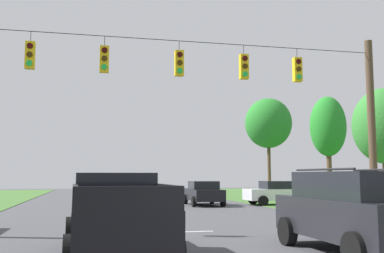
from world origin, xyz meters
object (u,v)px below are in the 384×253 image
Objects in this scene: overhead_signal_span at (173,111)px; tree_roadside_far_right at (268,123)px; suv_black at (353,210)px; distant_car_oncoming at (203,193)px; pickup_truck at (116,215)px; distant_car_crossing_white at (279,192)px; tree_roadside_left at (328,127)px.

overhead_signal_span is 2.05× the size of tree_roadside_far_right.
overhead_signal_span is 7.53m from suv_black.
tree_roadside_far_right is (7.52, 23.84, 4.97)m from suv_black.
distant_car_oncoming is at bearing 87.72° from suv_black.
pickup_truck reaches higher than distant_car_crossing_white.
suv_black reaches higher than distant_car_crossing_white.
overhead_signal_span reaches higher than pickup_truck.
distant_car_crossing_white and distant_car_oncoming have the same top height.
suv_black is 18.26m from distant_car_crossing_white.
pickup_truck is 5.72m from suv_black.
tree_roadside_far_right is at bearing 72.77° from distant_car_crossing_white.
distant_car_oncoming is at bearing 71.22° from overhead_signal_span.
suv_black is 25.49m from tree_roadside_far_right.
pickup_truck is 0.75× the size of tree_roadside_left.
suv_black is at bearing -92.28° from distant_car_oncoming.
overhead_signal_span is at bearing -127.94° from distant_car_crossing_white.
tree_roadside_left reaches higher than pickup_truck.
tree_roadside_far_right is at bearing 40.08° from distant_car_oncoming.
overhead_signal_span is 6.42m from pickup_truck.
tree_roadside_far_right is 1.11× the size of tree_roadside_left.
distant_car_crossing_white is at bearing 52.06° from overhead_signal_span.
tree_roadside_far_right is at bearing 58.58° from overhead_signal_span.
distant_car_crossing_white is 0.53× the size of tree_roadside_far_right.
pickup_truck is at bearing -131.52° from tree_roadside_left.
distant_car_crossing_white is 0.99× the size of distant_car_oncoming.
pickup_truck is 23.13m from tree_roadside_left.
overhead_signal_span is 14.95m from distant_car_crossing_white.
tree_roadside_far_right reaches higher than distant_car_crossing_white.
suv_black is 18.14m from distant_car_oncoming.
distant_car_oncoming is (-4.80, 0.72, 0.00)m from distant_car_crossing_white.
overhead_signal_span is 3.80× the size of distant_car_oncoming.
distant_car_oncoming is 0.60× the size of tree_roadside_left.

